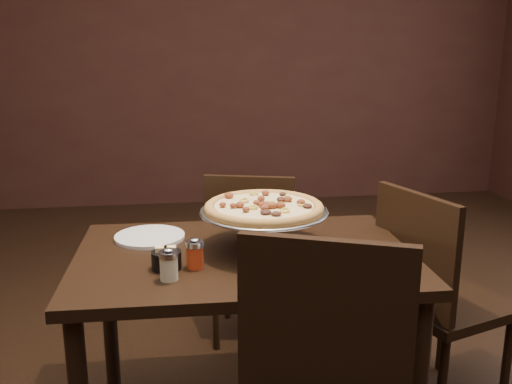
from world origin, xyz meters
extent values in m
cube|color=black|center=(0.00, 3.51, 1.40)|extent=(6.00, 0.02, 2.80)
cube|color=black|center=(0.03, 0.08, 0.72)|extent=(1.21, 0.82, 0.04)
cylinder|color=black|center=(-0.50, 0.44, 0.35)|extent=(0.06, 0.06, 0.70)
cylinder|color=black|center=(0.57, 0.41, 0.35)|extent=(0.06, 0.06, 0.70)
cylinder|color=#B7B7BE|center=(0.10, 0.11, 0.75)|extent=(0.16, 0.16, 0.01)
cylinder|color=#B7B7BE|center=(0.10, 0.11, 0.81)|extent=(0.03, 0.03, 0.12)
cylinder|color=#B7B7BE|center=(0.10, 0.11, 0.88)|extent=(0.11, 0.11, 0.01)
cylinder|color=gray|center=(0.10, 0.11, 0.89)|extent=(0.45, 0.45, 0.01)
torus|color=gray|center=(0.10, 0.11, 0.89)|extent=(0.46, 0.46, 0.01)
cylinder|color=#A57131|center=(0.10, 0.11, 0.90)|extent=(0.41, 0.41, 0.01)
torus|color=#A57131|center=(0.10, 0.11, 0.90)|extent=(0.43, 0.43, 0.04)
cylinder|color=tan|center=(0.10, 0.11, 0.91)|extent=(0.35, 0.35, 0.01)
cylinder|color=beige|center=(-0.23, -0.12, 0.78)|extent=(0.06, 0.06, 0.08)
cylinder|color=#B7B7BE|center=(-0.23, -0.12, 0.83)|extent=(0.06, 0.06, 0.02)
ellipsoid|color=#B7B7BE|center=(-0.23, -0.12, 0.84)|extent=(0.03, 0.03, 0.01)
cylinder|color=#982B0D|center=(-0.15, -0.03, 0.78)|extent=(0.06, 0.06, 0.07)
cylinder|color=#B7B7BE|center=(-0.15, -0.03, 0.83)|extent=(0.06, 0.06, 0.02)
ellipsoid|color=#B7B7BE|center=(-0.15, -0.03, 0.84)|extent=(0.03, 0.03, 0.01)
cylinder|color=black|center=(-0.24, -0.03, 0.77)|extent=(0.10, 0.10, 0.06)
cube|color=#D2BF79|center=(-0.26, -0.03, 0.79)|extent=(0.04, 0.03, 0.07)
cube|color=#D2BF79|center=(-0.23, -0.03, 0.79)|extent=(0.04, 0.03, 0.07)
cube|color=white|center=(0.28, -0.16, 0.75)|extent=(0.17, 0.17, 0.02)
cylinder|color=silver|center=(-0.31, 0.29, 0.75)|extent=(0.27, 0.27, 0.01)
cylinder|color=silver|center=(0.13, -0.23, 0.75)|extent=(0.22, 0.22, 0.01)
cone|color=#B7B7BE|center=(0.28, 0.04, 0.89)|extent=(0.16, 0.16, 0.00)
cylinder|color=black|center=(0.28, 0.04, 0.90)|extent=(0.08, 0.12, 0.02)
cube|color=black|center=(0.17, 0.85, 0.42)|extent=(0.51, 0.51, 0.04)
cube|color=black|center=(0.13, 0.67, 0.67)|extent=(0.41, 0.14, 0.43)
cylinder|color=black|center=(0.38, 0.97, 0.20)|extent=(0.04, 0.04, 0.40)
cylinder|color=black|center=(0.05, 1.06, 0.20)|extent=(0.04, 0.04, 0.40)
cylinder|color=black|center=(0.29, 0.65, 0.20)|extent=(0.04, 0.04, 0.40)
cylinder|color=black|center=(-0.03, 0.74, 0.20)|extent=(0.04, 0.04, 0.40)
cube|color=black|center=(0.17, -0.50, 0.75)|extent=(0.44, 0.21, 0.48)
cube|color=black|center=(0.87, 0.19, 0.44)|extent=(0.55, 0.55, 0.04)
cube|color=black|center=(0.69, 0.12, 0.70)|extent=(0.17, 0.42, 0.45)
cylinder|color=black|center=(1.09, 0.08, 0.21)|extent=(0.04, 0.04, 0.42)
cylinder|color=black|center=(0.98, 0.41, 0.21)|extent=(0.04, 0.04, 0.42)
cylinder|color=black|center=(0.65, 0.30, 0.21)|extent=(0.04, 0.04, 0.42)
camera|label=1|loc=(-0.20, -1.81, 1.46)|focal=40.00mm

